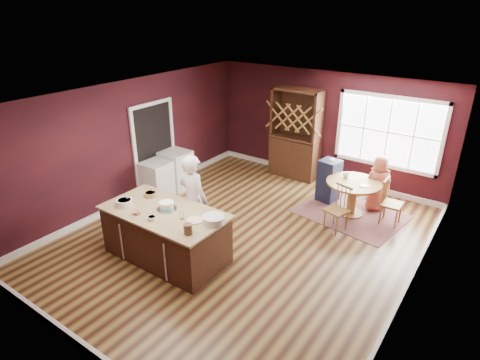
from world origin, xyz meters
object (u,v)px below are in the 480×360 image
at_px(seated_woman, 378,183).
at_px(hutch, 296,134).
at_px(high_chair, 329,180).
at_px(kitchen_island, 166,235).
at_px(layer_cake, 167,206).
at_px(dining_table, 353,191).
at_px(chair_north, 379,186).
at_px(chair_south, 337,208).
at_px(toddler, 327,166).
at_px(washer, 157,180).
at_px(chair_east, 392,202).
at_px(baker, 193,199).
at_px(dryer, 176,170).

bearing_deg(seated_woman, hutch, -50.18).
bearing_deg(high_chair, seated_woman, 20.65).
bearing_deg(hutch, high_chair, -32.24).
bearing_deg(kitchen_island, high_chair, 69.09).
xyz_separation_m(layer_cake, hutch, (0.11, 4.47, 0.14)).
height_order(dining_table, high_chair, high_chair).
height_order(chair_north, seated_woman, seated_woman).
distance_m(dining_table, hutch, 2.38).
xyz_separation_m(chair_south, toddler, (-0.73, 1.16, 0.34)).
distance_m(chair_south, washer, 4.07).
bearing_deg(chair_east, dining_table, 94.94).
relative_size(dining_table, high_chair, 1.11).
relative_size(seated_woman, hutch, 0.55).
relative_size(baker, washer, 2.01).
relative_size(high_chair, dryer, 1.09).
distance_m(chair_north, hutch, 2.45).
height_order(baker, chair_south, baker).
xyz_separation_m(toddler, washer, (-3.21, -2.14, -0.38)).
distance_m(chair_east, chair_south, 1.20).
distance_m(layer_cake, chair_north, 4.72).
bearing_deg(chair_south, chair_east, 63.68).
bearing_deg(dryer, chair_north, 23.33).
xyz_separation_m(baker, chair_south, (2.03, 1.89, -0.39)).
bearing_deg(high_chair, kitchen_island, -101.10).
xyz_separation_m(chair_east, toddler, (-1.55, 0.27, 0.33)).
distance_m(dining_table, dryer, 4.13).
relative_size(layer_cake, dryer, 0.37).
xyz_separation_m(kitchen_island, dryer, (-1.87, 2.24, 0.03)).
bearing_deg(dining_table, dryer, -163.86).
xyz_separation_m(chair_east, chair_north, (-0.47, 0.63, -0.01)).
height_order(chair_east, chair_north, chair_east).
height_order(chair_north, washer, chair_north).
bearing_deg(seated_woman, layer_cake, 22.33).
distance_m(toddler, dryer, 3.56).
xyz_separation_m(baker, hutch, (0.05, 3.85, 0.26)).
relative_size(chair_north, washer, 1.10).
bearing_deg(chair_north, dining_table, 54.16).
distance_m(chair_north, seated_woman, 0.23).
height_order(dining_table, washer, washer).
xyz_separation_m(kitchen_island, dining_table, (2.09, 3.39, 0.10)).
relative_size(toddler, hutch, 0.11).
xyz_separation_m(chair_north, washer, (-4.29, -2.49, -0.04)).
bearing_deg(washer, toddler, 33.63).
xyz_separation_m(chair_south, chair_north, (0.35, 1.51, -0.00)).
bearing_deg(layer_cake, dryer, 130.77).
bearing_deg(chair_north, seated_woman, 86.65).
bearing_deg(dining_table, high_chair, 154.34).
relative_size(seated_woman, toddler, 4.75).
xyz_separation_m(toddler, dryer, (-3.21, -1.50, -0.35)).
xyz_separation_m(chair_north, high_chair, (-1.01, -0.38, 0.03)).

